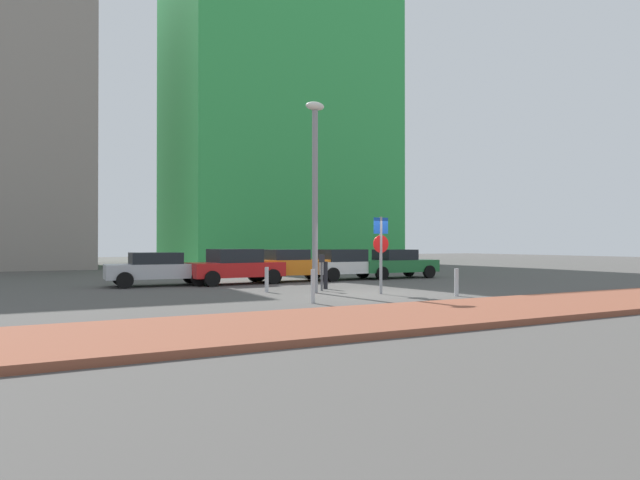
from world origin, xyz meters
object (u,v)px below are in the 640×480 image
object	(u,v)px
traffic_bollard_near	(267,280)
parked_car_orange	(292,265)
traffic_bollard_mid	(326,275)
parked_car_silver	(159,268)
parked_car_green	(396,264)
parking_meter	(322,267)
parked_car_red	(235,266)
traffic_bollard_far	(456,282)
street_lamp	(315,180)
traffic_bollard_edge	(313,286)
parked_car_white	(346,264)
parking_sign_post	(381,246)

from	to	relation	value
traffic_bollard_near	parked_car_orange	bearing A→B (deg)	56.18
traffic_bollard_near	traffic_bollard_mid	distance (m)	2.49
parked_car_silver	parked_car_green	world-z (taller)	parked_car_green
parking_meter	traffic_bollard_mid	size ratio (longest dim) A/B	1.28
parking_meter	parked_car_red	bearing A→B (deg)	110.27
parked_car_silver	parked_car_orange	world-z (taller)	parked_car_orange
traffic_bollard_near	traffic_bollard_mid	bearing A→B (deg)	4.52
parked_car_green	traffic_bollard_far	xyz separation A→B (m)	(-3.73, -8.63, -0.28)
street_lamp	traffic_bollard_edge	bearing A→B (deg)	-118.04
parked_car_orange	parked_car_white	size ratio (longest dim) A/B	0.96
parked_car_silver	parking_sign_post	xyz separation A→B (m)	(6.04, -7.17, 0.94)
parked_car_orange	traffic_bollard_edge	bearing A→B (deg)	-110.84
traffic_bollard_edge	street_lamp	bearing A→B (deg)	61.96
parked_car_silver	traffic_bollard_far	bearing A→B (deg)	-48.87
parked_car_red	parking_sign_post	bearing A→B (deg)	-66.47
parked_car_red	parking_sign_post	size ratio (longest dim) A/B	1.55
parking_sign_post	street_lamp	distance (m)	3.26
traffic_bollard_far	traffic_bollard_edge	bearing A→B (deg)	177.03
parked_car_silver	parking_sign_post	world-z (taller)	parking_sign_post
parked_car_silver	traffic_bollard_far	distance (m)	11.88
parked_car_silver	parking_meter	xyz separation A→B (m)	(4.83, -5.12, 0.15)
traffic_bollard_far	traffic_bollard_edge	size ratio (longest dim) A/B	0.92
parked_car_green	parking_sign_post	size ratio (longest dim) A/B	1.58
parking_meter	traffic_bollard_mid	world-z (taller)	parking_meter
traffic_bollard_mid	parked_car_red	bearing A→B (deg)	118.63
parked_car_red	parking_sign_post	world-z (taller)	parking_sign_post
parking_meter	traffic_bollard_far	world-z (taller)	parking_meter
parked_car_silver	parked_car_red	world-z (taller)	parked_car_red
parked_car_white	parking_meter	world-z (taller)	parked_car_white
parked_car_red	street_lamp	xyz separation A→B (m)	(1.14, -5.33, 3.19)
parked_car_red	traffic_bollard_near	xyz separation A→B (m)	(-0.25, -4.27, -0.33)
parked_car_silver	parked_car_green	bearing A→B (deg)	-1.58
parked_car_orange	parked_car_silver	bearing A→B (deg)	179.63
parked_car_white	traffic_bollard_far	xyz separation A→B (m)	(-0.94, -8.76, -0.30)
parking_meter	traffic_bollard_far	distance (m)	4.87
parked_car_red	parking_sign_post	distance (m)	7.42
parked_car_orange	parking_meter	bearing A→B (deg)	-102.55
street_lamp	traffic_bollard_near	xyz separation A→B (m)	(-1.39, 1.06, -3.52)
street_lamp	traffic_bollard_far	world-z (taller)	street_lamp
traffic_bollard_edge	parking_meter	bearing A→B (deg)	58.79
parked_car_red	parking_sign_post	xyz separation A→B (m)	(2.94, -6.75, 0.88)
parked_car_silver	parking_meter	world-z (taller)	parked_car_silver
traffic_bollard_far	parked_car_red	bearing A→B (deg)	118.95
parking_meter	traffic_bollard_near	distance (m)	2.07
parking_sign_post	traffic_bollard_near	xyz separation A→B (m)	(-3.19, 2.48, -1.21)
street_lamp	parking_sign_post	bearing A→B (deg)	-38.30
parked_car_orange	parked_car_white	world-z (taller)	parked_car_orange
street_lamp	traffic_bollard_edge	size ratio (longest dim) A/B	6.82
traffic_bollard_mid	parked_car_silver	bearing A→B (deg)	139.81
parking_meter	traffic_bollard_mid	distance (m)	0.86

